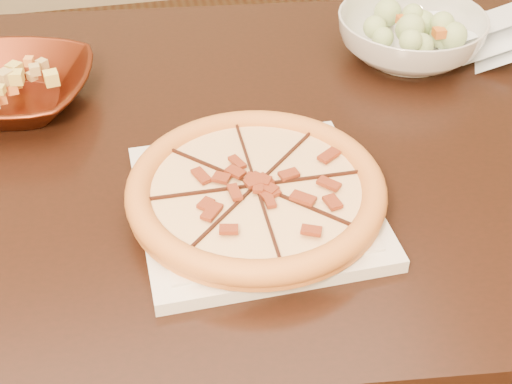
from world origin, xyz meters
TOP-DOWN VIEW (x-y plane):
  - dining_table at (0.12, -0.09)m, footprint 1.40×0.99m
  - plate at (0.20, -0.26)m, footprint 0.29×0.29m
  - pizza at (0.20, -0.26)m, footprint 0.32×0.32m
  - bronze_bowl at (-0.10, 0.05)m, footprint 0.29×0.29m
  - mixed_dish at (-0.10, 0.05)m, footprint 0.10×0.11m
  - salad_bowl at (0.52, 0.06)m, footprint 0.27×0.27m
  - salad at (0.52, 0.06)m, footprint 0.10×0.11m
  - cling_film at (0.65, 0.06)m, footprint 0.19×0.16m

SIDE VIEW (x-z plane):
  - dining_table at x=0.12m, z-range 0.27..1.02m
  - plate at x=0.20m, z-range 0.75..0.77m
  - cling_film at x=0.65m, z-range 0.75..0.80m
  - bronze_bowl at x=-0.10m, z-range 0.75..0.81m
  - pizza at x=0.20m, z-range 0.77..0.80m
  - salad_bowl at x=0.52m, z-range 0.75..0.82m
  - mixed_dish at x=-0.10m, z-range 0.81..0.83m
  - salad at x=0.52m, z-range 0.82..0.86m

